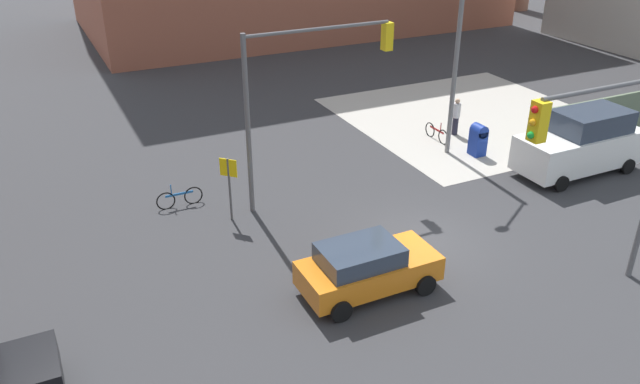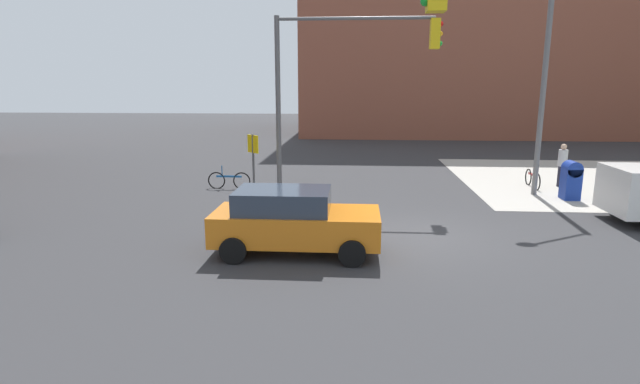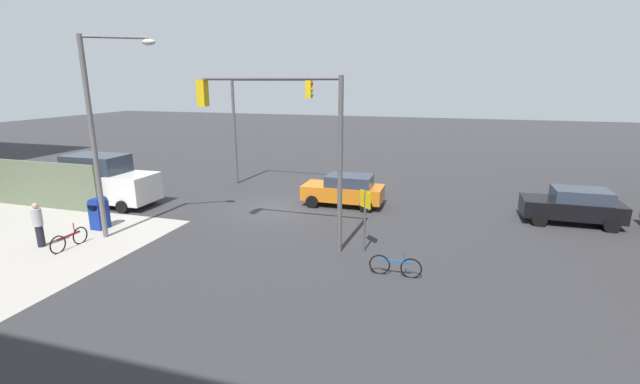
# 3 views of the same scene
# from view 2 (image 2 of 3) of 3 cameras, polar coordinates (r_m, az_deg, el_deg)

# --- Properties ---
(ground_plane) EXTENTS (120.00, 120.00, 0.00)m
(ground_plane) POSITION_cam_2_polar(r_m,az_deg,el_deg) (14.27, 10.75, -4.93)
(ground_plane) COLOR #333335
(sidewalk_corner) EXTENTS (12.00, 12.00, 0.01)m
(sidewalk_corner) POSITION_cam_2_polar(r_m,az_deg,el_deg) (25.29, 29.07, 1.19)
(sidewalk_corner) COLOR #ADA89E
(sidewalk_corner) RESTS_ON ground
(building_warehouse_north) EXTENTS (32.00, 18.00, 19.11)m
(building_warehouse_north) POSITION_cam_2_polar(r_m,az_deg,el_deg) (49.23, 18.59, 17.85)
(building_warehouse_north) COLOR #93513D
(building_warehouse_north) RESTS_ON ground
(traffic_signal_nw_corner) EXTENTS (5.82, 0.36, 6.50)m
(traffic_signal_nw_corner) POSITION_cam_2_polar(r_m,az_deg,el_deg) (18.07, 2.35, 13.76)
(traffic_signal_nw_corner) COLOR #59595B
(traffic_signal_nw_corner) RESTS_ON ground
(traffic_signal_se_corner) EXTENTS (5.21, 0.36, 6.50)m
(traffic_signal_se_corner) POSITION_cam_2_polar(r_m,az_deg,el_deg) (9.99, 29.86, 13.33)
(traffic_signal_se_corner) COLOR #59595B
(traffic_signal_se_corner) RESTS_ON ground
(street_lamp_corner) EXTENTS (2.43, 1.54, 8.00)m
(street_lamp_corner) POSITION_cam_2_polar(r_m,az_deg,el_deg) (20.26, 23.67, 12.75)
(street_lamp_corner) COLOR slate
(street_lamp_corner) RESTS_ON ground
(warning_sign_two_way) EXTENTS (0.48, 0.48, 2.40)m
(warning_sign_two_way) POSITION_cam_2_polar(r_m,az_deg,el_deg) (18.30, -7.64, 4.19)
(warning_sign_two_way) COLOR #4C4C4C
(warning_sign_two_way) RESTS_ON ground
(mailbox_blue) EXTENTS (0.56, 0.64, 1.43)m
(mailbox_blue) POSITION_cam_2_polar(r_m,az_deg,el_deg) (20.43, 26.77, 1.33)
(mailbox_blue) COLOR navy
(mailbox_blue) RESTS_ON ground
(sedan_orange) EXTENTS (4.12, 2.02, 1.62)m
(sedan_orange) POSITION_cam_2_polar(r_m,az_deg,el_deg) (12.45, -3.09, -3.22)
(sedan_orange) COLOR orange
(sedan_orange) RESTS_ON ground
(pedestrian_crossing) EXTENTS (0.36, 0.36, 1.78)m
(pedestrian_crossing) POSITION_cam_2_polar(r_m,az_deg,el_deg) (22.83, 25.94, 2.84)
(pedestrian_crossing) COLOR #B2B2B7
(pedestrian_crossing) RESTS_ON ground
(bicycle_leaning_on_fence) EXTENTS (0.05, 1.75, 0.97)m
(bicycle_leaning_on_fence) POSITION_cam_2_polar(r_m,az_deg,el_deg) (22.31, 23.13, 1.37)
(bicycle_leaning_on_fence) COLOR black
(bicycle_leaning_on_fence) RESTS_ON ground
(bicycle_at_crosswalk) EXTENTS (1.75, 0.05, 0.97)m
(bicycle_at_crosswalk) POSITION_cam_2_polar(r_m,az_deg,el_deg) (20.57, -10.35, 1.32)
(bicycle_at_crosswalk) COLOR black
(bicycle_at_crosswalk) RESTS_ON ground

